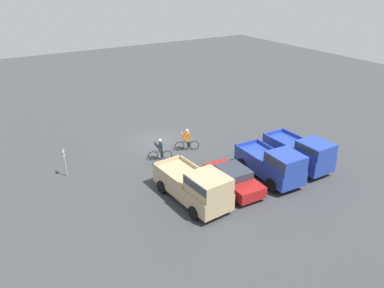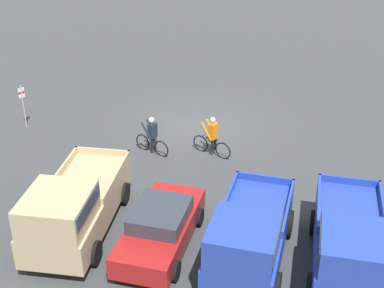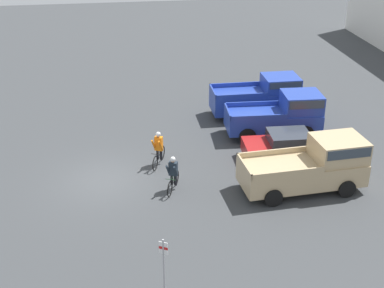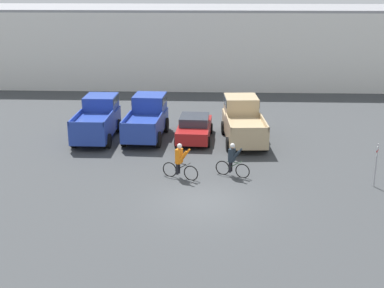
% 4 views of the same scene
% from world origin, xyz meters
% --- Properties ---
extents(ground_plane, '(80.00, 80.00, 0.00)m').
position_xyz_m(ground_plane, '(0.00, 0.00, 0.00)').
color(ground_plane, '#383A3D').
extents(warehouse_building, '(49.50, 10.87, 6.47)m').
position_xyz_m(warehouse_building, '(0.00, 27.44, 3.23)').
color(warehouse_building, silver).
rests_on(warehouse_building, ground_plane).
extents(pickup_truck_0, '(2.18, 4.93, 2.27)m').
position_xyz_m(pickup_truck_0, '(-6.30, 8.94, 1.16)').
color(pickup_truck_0, '#233D9E').
rests_on(pickup_truck_0, ground_plane).
extents(pickup_truck_1, '(2.36, 4.99, 2.29)m').
position_xyz_m(pickup_truck_1, '(-3.47, 9.29, 1.18)').
color(pickup_truck_1, '#233D9E').
rests_on(pickup_truck_1, ground_plane).
extents(sedan_0, '(2.09, 4.37, 1.42)m').
position_xyz_m(sedan_0, '(-0.70, 8.76, 0.71)').
color(sedan_0, maroon).
rests_on(sedan_0, ground_plane).
extents(pickup_truck_2, '(2.52, 5.44, 2.29)m').
position_xyz_m(pickup_truck_2, '(2.07, 8.96, 1.16)').
color(pickup_truck_2, tan).
rests_on(pickup_truck_2, ground_plane).
extents(cyclist_0, '(1.59, 0.72, 1.64)m').
position_xyz_m(cyclist_0, '(1.30, 2.95, 0.80)').
color(cyclist_0, black).
rests_on(cyclist_0, ground_plane).
extents(cyclist_1, '(1.71, 0.77, 1.72)m').
position_xyz_m(cyclist_1, '(-1.13, 2.56, 0.84)').
color(cyclist_1, black).
rests_on(cyclist_1, ground_plane).
extents(fire_lane_sign, '(0.16, 0.27, 2.01)m').
position_xyz_m(fire_lane_sign, '(7.60, 1.90, 1.23)').
color(fire_lane_sign, '#9E9EA3').
rests_on(fire_lane_sign, ground_plane).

